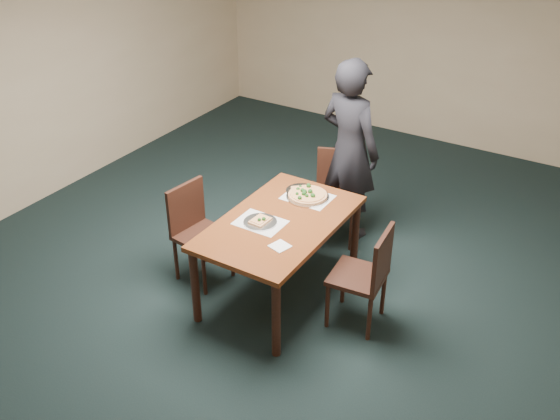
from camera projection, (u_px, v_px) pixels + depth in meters
The scene contains 13 objects.
ground at pixel (259, 289), 5.63m from camera, with size 8.00×8.00×0.00m, color black.
room_shell at pixel (255, 107), 4.75m from camera, with size 8.00×8.00×8.00m.
dining_table at pixel (280, 230), 5.26m from camera, with size 0.90×1.50×0.75m.
chair_far at pixel (336, 190), 6.16m from camera, with size 0.55×0.55×0.91m.
chair_left at pixel (196, 227), 5.57m from camera, with size 0.47×0.47×0.91m.
chair_right at pixel (367, 272), 4.98m from camera, with size 0.46×0.46×0.91m.
diner at pixel (349, 150), 6.04m from camera, with size 0.66×0.44×1.82m, color black.
placemat_main at pixel (308, 197), 5.55m from camera, with size 0.42×0.32×0.00m, color white.
placemat_near at pixel (260, 223), 5.18m from camera, with size 0.40×0.30×0.00m, color white.
pizza_pan at pixel (308, 195), 5.54m from camera, with size 0.38×0.38×0.07m.
slice_plate_near at pixel (260, 221), 5.18m from camera, with size 0.28×0.28×0.06m.
slice_plate_far at pixel (301, 190), 5.64m from camera, with size 0.28×0.28×0.06m.
napkin at pixel (280, 246), 4.88m from camera, with size 0.14×0.14×0.01m, color white.
Camera 1 is at (2.51, -3.72, 3.48)m, focal length 40.00 mm.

